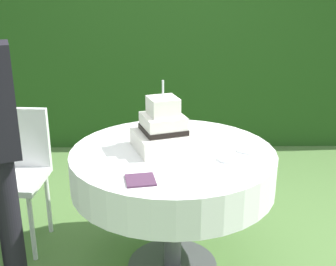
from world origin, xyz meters
name	(u,v)px	position (x,y,z in m)	size (l,w,h in m)	color
ground_plane	(172,266)	(0.00, 0.00, 0.00)	(20.00, 20.00, 0.00)	#547A3D
foliage_hedge	(167,30)	(0.00, 2.23, 1.17)	(6.56, 0.46, 2.35)	#234C19
cake_table	(173,170)	(0.00, 0.00, 0.65)	(1.15, 1.15, 0.77)	#4C4C51
wedding_cake	(163,130)	(-0.05, 0.04, 0.87)	(0.39, 0.39, 0.39)	white
serving_plate_near	(248,149)	(0.42, 0.01, 0.77)	(0.15, 0.15, 0.01)	white
serving_plate_far	(228,159)	(0.29, -0.13, 0.77)	(0.11, 0.11, 0.01)	white
napkin_stack	(140,180)	(-0.16, -0.38, 0.77)	(0.14, 0.14, 0.01)	#4C2D47
garden_chair	(15,165)	(-1.00, 0.34, 0.54)	(0.43, 0.43, 0.89)	white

